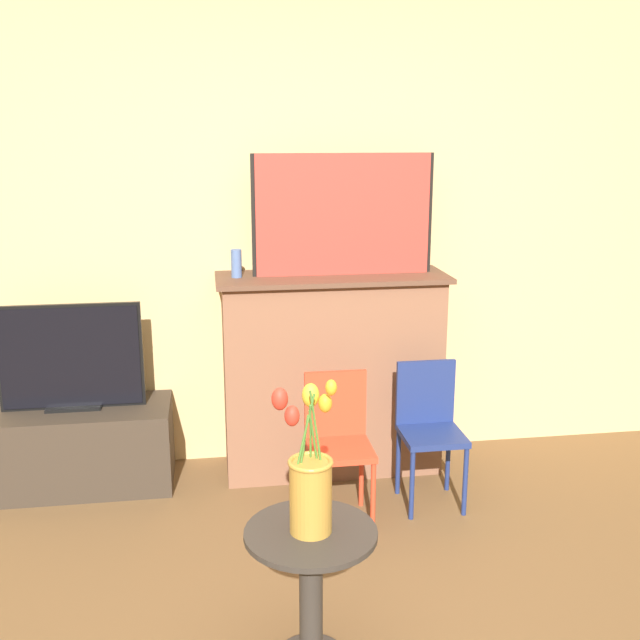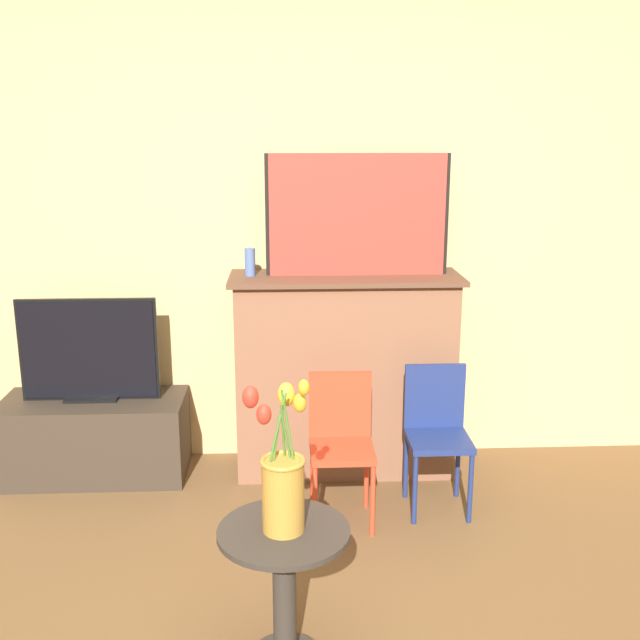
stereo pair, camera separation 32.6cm
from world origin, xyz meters
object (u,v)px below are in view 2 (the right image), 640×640
painting (357,215)px  chair_red (341,437)px  vase_tulips (282,480)px  chair_blue (437,427)px  tv_monitor (89,351)px

painting → chair_red: bearing=-102.0°
painting → vase_tulips: size_ratio=1.80×
chair_red → chair_blue: same height
chair_blue → tv_monitor: bearing=166.5°
tv_monitor → chair_red: size_ratio=1.02×
painting → vase_tulips: 1.75m
chair_red → chair_blue: 0.49m
tv_monitor → vase_tulips: vase_tulips is taller
tv_monitor → painting: bearing=1.5°
chair_blue → vase_tulips: 1.36m
tv_monitor → chair_blue: bearing=-13.5°
vase_tulips → chair_blue: bearing=55.7°
chair_red → vase_tulips: size_ratio=1.35×
tv_monitor → vase_tulips: bearing=-56.3°
tv_monitor → chair_red: 1.42m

